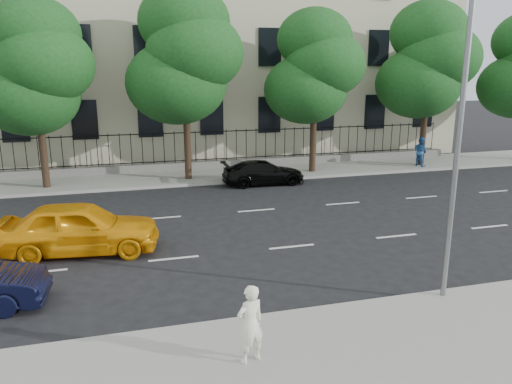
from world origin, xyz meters
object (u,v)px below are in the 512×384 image
(black_sedan, at_px, (263,172))
(woman_near, at_px, (250,324))
(street_light, at_px, (448,101))
(yellow_taxi, at_px, (80,228))

(black_sedan, height_order, woman_near, woman_near)
(street_light, height_order, black_sedan, street_light)
(street_light, relative_size, woman_near, 4.81)
(yellow_taxi, xyz_separation_m, woman_near, (3.71, -7.70, 0.13))
(street_light, xyz_separation_m, yellow_taxi, (-9.36, 5.63, -4.29))
(street_light, height_order, yellow_taxi, street_light)
(black_sedan, bearing_deg, woman_near, 163.90)
(black_sedan, relative_size, woman_near, 2.54)
(yellow_taxi, bearing_deg, black_sedan, -41.19)
(yellow_taxi, xyz_separation_m, black_sedan, (8.49, 7.64, -0.24))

